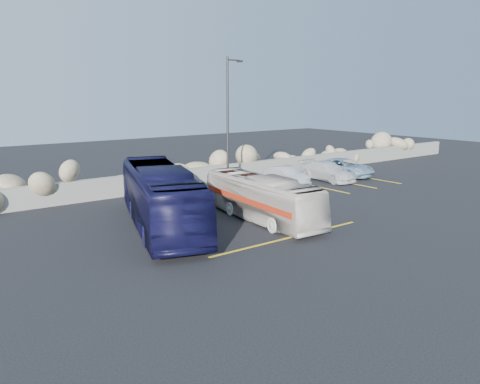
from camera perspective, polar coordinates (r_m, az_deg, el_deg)
ground at (r=20.14m, az=8.53°, el=-5.16°), size 90.00×90.00×0.00m
seawall at (r=29.42m, az=-8.29°, el=1.46°), size 60.00×0.40×1.20m
riprap_pile at (r=30.35m, az=-9.42°, el=3.08°), size 54.00×2.80×2.60m
parking_lines at (r=27.13m, az=7.07°, el=-0.67°), size 18.16×9.36×0.01m
lamppost at (r=28.22m, az=-1.43°, el=8.70°), size 1.14×0.18×8.00m
vintage_bus at (r=21.97m, az=2.63°, el=-0.73°), size 2.44×7.78×2.13m
tour_coach at (r=20.98m, az=-9.64°, el=-0.61°), size 5.26×10.15×2.76m
car_b at (r=30.72m, az=5.69°, el=1.95°), size 1.55×3.69×1.19m
car_c at (r=32.76m, az=10.63°, el=2.50°), size 1.96×4.44×1.27m
car_d at (r=34.81m, az=12.62°, el=2.95°), size 2.25×4.59×1.25m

